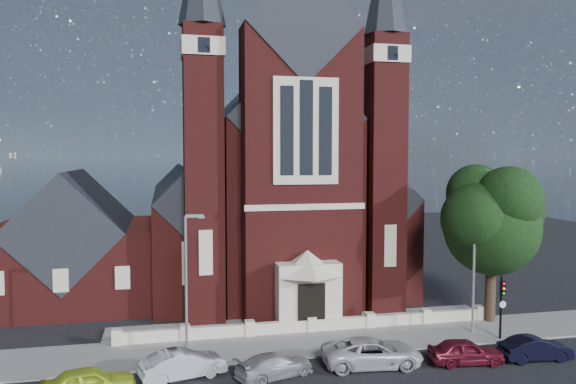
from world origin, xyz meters
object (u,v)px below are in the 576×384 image
Objects in this scene: car_silver_a at (183,364)px; car_white_suv at (372,353)px; street_lamp_right at (475,263)px; traffic_signal at (502,299)px; car_silver_b at (275,365)px; street_tree at (496,222)px; car_navy at (535,349)px; parish_hall at (74,251)px; car_dark_red at (466,351)px; church at (265,190)px; street_lamp_left at (188,276)px; car_lime_van at (89,382)px.

car_silver_a is 10.09m from car_white_suv.
car_white_suv is at bearing -155.51° from street_lamp_right.
traffic_signal is 0.95× the size of car_silver_b.
car_navy is at bearing -103.99° from street_tree.
street_lamp_right is 2.03× the size of car_navy.
parish_hall is 25.34m from car_white_suv.
church is at bearing 23.25° from car_dark_red.
car_white_suv is 5.17m from car_dark_red.
parish_hall is 2.24× the size of car_white_suv.
street_lamp_right is at bearing 0.00° from street_lamp_left.
parish_hall is 33.10m from car_navy.
car_lime_van reaches higher than car_dark_red.
car_white_suv is at bearing -166.45° from traffic_signal.
car_navy is at bearing -35.08° from parish_hall.
street_lamp_right is at bearing -90.37° from car_lime_van.
street_tree is at bearing -87.78° from car_lime_van.
car_silver_a is at bearing -170.10° from street_lamp_right.
car_silver_a is at bearing 92.26° from car_white_suv.
car_lime_van is at bearing -168.59° from street_lamp_right.
car_silver_a is 19.36m from car_navy.
street_tree is at bearing -53.83° from church.
car_navy is at bearing -87.55° from car_dark_red.
street_tree is at bearing -90.02° from car_silver_b.
traffic_signal is (-1.60, -3.28, -4.38)m from street_tree.
car_silver_a is (-19.34, -1.64, -1.86)m from traffic_signal.
car_silver_b is (-3.71, -23.03, -7.57)m from church.
church is at bearing -36.17° from car_silver_a.
street_tree is 9.30m from car_navy.
church is 27.79m from car_lime_van.
church reaches higher than car_navy.
car_lime_van is at bearing 97.06° from car_dark_red.
car_silver_b is at bearing -116.16° from car_silver_a.
car_white_suv is at bearing -98.62° from car_lime_van.
parish_hall is at bearing 150.02° from traffic_signal.
car_white_suv is (1.73, -22.75, -7.43)m from church.
church reaches higher than car_white_suv.
church is at bearing 118.04° from street_lamp_right.
car_silver_b is (-16.31, -5.79, -6.35)m from street_tree.
car_lime_van is (-12.73, -23.55, -7.46)m from church.
church is 21.38m from street_tree.
street_tree reaches higher than street_lamp_right.
parish_hall is 22.13m from car_silver_b.
traffic_signal is 19.50m from car_silver_a.
street_lamp_right is (-2.51, -1.71, -2.36)m from street_tree.
car_silver_a is at bearing 88.59° from car_navy.
car_white_suv is (5.45, 0.28, 0.15)m from car_silver_b.
car_dark_red is 4.11m from car_navy.
car_silver_a reaches higher than car_silver_b.
car_dark_red is (22.85, -18.60, -3.32)m from parish_hall.
street_lamp_left reaches higher than car_silver_a.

